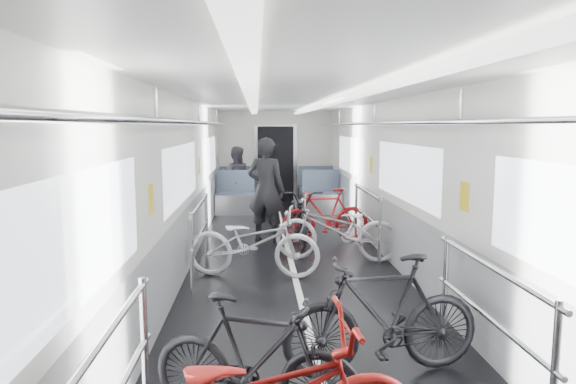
% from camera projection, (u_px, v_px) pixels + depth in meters
% --- Properties ---
extents(car_shell, '(3.02, 14.01, 2.41)m').
position_uv_depth(car_shell, '(287.00, 180.00, 8.55)').
color(car_shell, black).
rests_on(car_shell, ground).
extents(bike_left_mid, '(1.54, 0.89, 0.90)m').
position_uv_depth(bike_left_mid, '(255.00, 360.00, 3.46)').
color(bike_left_mid, black).
rests_on(bike_left_mid, floor).
extents(bike_left_far, '(1.88, 0.95, 0.94)m').
position_uv_depth(bike_left_far, '(253.00, 242.00, 6.86)').
color(bike_left_far, silver).
rests_on(bike_left_far, floor).
extents(bike_right_near, '(1.70, 0.67, 0.99)m').
position_uv_depth(bike_right_near, '(382.00, 315.00, 4.15)').
color(bike_right_near, black).
rests_on(bike_right_near, floor).
extents(bike_right_mid, '(1.95, 1.01, 0.98)m').
position_uv_depth(bike_right_mid, '(337.00, 229.00, 7.66)').
color(bike_right_mid, '#A0A0A4').
rests_on(bike_right_mid, floor).
extents(bike_right_far, '(1.61, 0.65, 0.94)m').
position_uv_depth(bike_right_far, '(325.00, 215.00, 8.94)').
color(bike_right_far, maroon).
rests_on(bike_right_far, floor).
extents(bike_aisle, '(0.67, 1.83, 0.95)m').
position_uv_depth(bike_aisle, '(300.00, 215.00, 8.89)').
color(bike_aisle, black).
rests_on(bike_aisle, floor).
extents(person_standing, '(0.77, 0.63, 1.83)m').
position_uv_depth(person_standing, '(266.00, 190.00, 8.90)').
color(person_standing, black).
rests_on(person_standing, floor).
extents(person_seated, '(0.81, 0.67, 1.53)m').
position_uv_depth(person_seated, '(236.00, 179.00, 12.19)').
color(person_seated, '#2D2B32').
rests_on(person_seated, floor).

